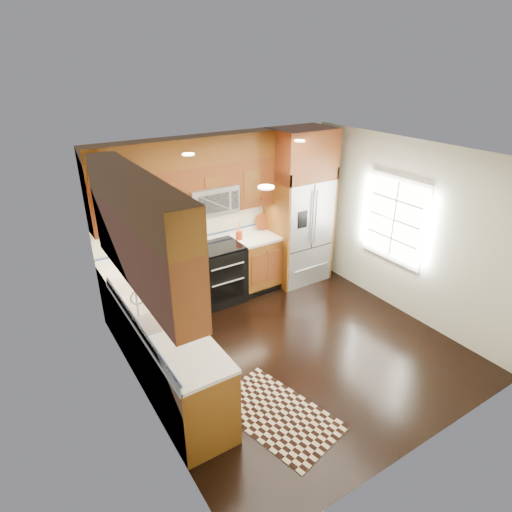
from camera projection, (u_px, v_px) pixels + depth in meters
ground at (293, 347)px, 5.83m from camera, size 4.00×4.00×0.00m
wall_back at (220, 216)px, 6.81m from camera, size 4.00×0.02×2.60m
wall_left at (138, 308)px, 4.31m from camera, size 0.02×4.00×2.60m
wall_right at (405, 230)px, 6.25m from camera, size 0.02×4.00×2.60m
window at (395, 220)px, 6.35m from camera, size 0.04×1.10×1.30m
base_cabinets at (180, 315)px, 5.73m from camera, size 2.85×3.00×0.90m
countertop at (184, 278)px, 5.69m from camera, size 2.86×3.01×0.04m
upper_cabinets at (170, 198)px, 5.24m from camera, size 2.85×3.00×1.15m
range at (218, 274)px, 6.78m from camera, size 0.76×0.67×0.95m
microwave at (211, 200)px, 6.38m from camera, size 0.76×0.40×0.42m
refrigerator at (299, 208)px, 7.16m from camera, size 0.98×0.75×2.60m
sink_faucet at (158, 315)px, 4.74m from camera, size 0.54×0.44×0.37m
rug at (277, 414)px, 4.73m from camera, size 1.12×1.53×0.01m
knife_block at (189, 246)px, 6.37m from camera, size 0.11×0.14×0.25m
utensil_crock at (239, 233)px, 6.81m from camera, size 0.13×0.13×0.30m
cutting_board at (263, 229)px, 7.24m from camera, size 0.32×0.32×0.02m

